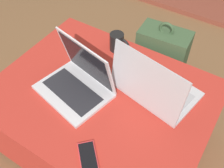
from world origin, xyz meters
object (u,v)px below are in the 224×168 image
Objects in this scene: backpack at (160,63)px; coffee_mug at (117,42)px; laptop_near at (78,81)px; laptop_far at (153,87)px; cell_phone at (88,157)px.

backpack reaches higher than coffee_mug.
laptop_near is 0.35m from laptop_far.
backpack is at bearing 83.52° from laptop_near.
cell_phone is 0.66m from coffee_mug.
cell_phone is (-0.07, -0.42, -0.05)m from laptop_far.
laptop_near is 0.91× the size of laptop_far.
laptop_far is 0.36m from coffee_mug.
laptop_near reaches higher than coffee_mug.
laptop_far is 0.43m from cell_phone.
cell_phone is at bearing -68.55° from coffee_mug.
coffee_mug is (-0.24, 0.61, 0.05)m from cell_phone.
coffee_mug reaches higher than cell_phone.
laptop_near is 0.68× the size of backpack.
laptop_near is at bearing 37.73° from laptop_far.
cell_phone is at bearing 89.53° from backpack.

